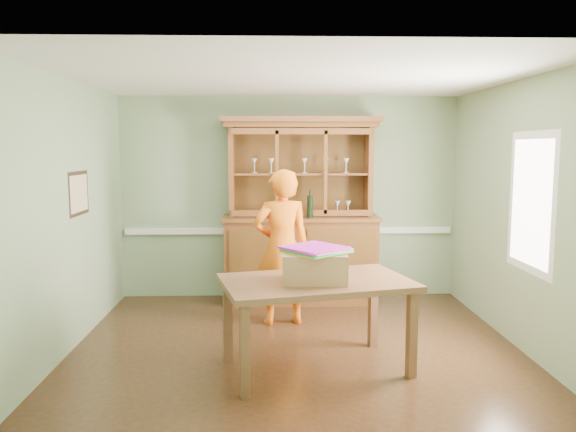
{
  "coord_description": "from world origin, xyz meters",
  "views": [
    {
      "loc": [
        -0.26,
        -5.55,
        2.02
      ],
      "look_at": [
        -0.07,
        0.4,
        1.29
      ],
      "focal_mm": 35.0,
      "sensor_mm": 36.0,
      "label": 1
    }
  ],
  "objects_px": {
    "china_hutch": "(300,238)",
    "cardboard_box": "(314,267)",
    "person": "(282,247)",
    "dining_table": "(316,290)"
  },
  "relations": [
    {
      "from": "china_hutch",
      "to": "cardboard_box",
      "type": "bearing_deg",
      "value": -90.25
    },
    {
      "from": "person",
      "to": "cardboard_box",
      "type": "bearing_deg",
      "value": 90.9
    },
    {
      "from": "cardboard_box",
      "to": "person",
      "type": "distance_m",
      "value": 1.43
    },
    {
      "from": "china_hutch",
      "to": "person",
      "type": "bearing_deg",
      "value": -105.27
    },
    {
      "from": "china_hutch",
      "to": "dining_table",
      "type": "xyz_separation_m",
      "value": [
        0.02,
        -2.33,
        -0.11
      ]
    },
    {
      "from": "cardboard_box",
      "to": "person",
      "type": "bearing_deg",
      "value": 100.33
    },
    {
      "from": "china_hutch",
      "to": "dining_table",
      "type": "relative_size",
      "value": 1.3
    },
    {
      "from": "dining_table",
      "to": "person",
      "type": "height_order",
      "value": "person"
    },
    {
      "from": "dining_table",
      "to": "person",
      "type": "distance_m",
      "value": 1.39
    },
    {
      "from": "person",
      "to": "dining_table",
      "type": "bearing_deg",
      "value": 92.38
    }
  ]
}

